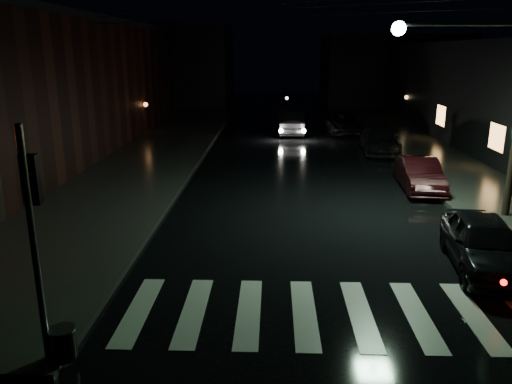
# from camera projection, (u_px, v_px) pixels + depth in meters

# --- Properties ---
(ground) EXTENTS (120.00, 120.00, 0.00)m
(ground) POSITION_uv_depth(u_px,v_px,m) (190.00, 323.00, 10.34)
(ground) COLOR black
(ground) RESTS_ON ground
(sidewalk_left) EXTENTS (6.00, 44.00, 0.15)m
(sidewalk_left) POSITION_uv_depth(u_px,v_px,m) (134.00, 167.00, 23.95)
(sidewalk_left) COLOR #282826
(sidewalk_left) RESTS_ON ground
(sidewalk_right) EXTENTS (4.00, 44.00, 0.15)m
(sidewalk_right) POSITION_uv_depth(u_px,v_px,m) (449.00, 169.00, 23.45)
(sidewalk_right) COLOR #282826
(sidewalk_right) RESTS_ON ground
(building_left) EXTENTS (10.00, 36.00, 7.00)m
(building_left) POSITION_uv_depth(u_px,v_px,m) (3.00, 91.00, 25.17)
(building_left) COLOR black
(building_left) RESTS_ON ground
(building_far_left) EXTENTS (14.00, 10.00, 8.00)m
(building_far_left) POSITION_uv_depth(u_px,v_px,m) (164.00, 65.00, 52.84)
(building_far_left) COLOR black
(building_far_left) RESTS_ON ground
(building_far_right) EXTENTS (14.00, 10.00, 7.00)m
(building_far_right) POSITION_uv_depth(u_px,v_px,m) (391.00, 70.00, 52.18)
(building_far_right) COLOR black
(building_far_right) RESTS_ON ground
(crosswalk) EXTENTS (9.00, 3.00, 0.01)m
(crosswalk) POSITION_uv_depth(u_px,v_px,m) (332.00, 313.00, 10.72)
(crosswalk) COLOR beige
(crosswalk) RESTS_ON ground
(signal_pole_corner) EXTENTS (0.68, 0.61, 4.20)m
(signal_pole_corner) POSITION_uv_depth(u_px,v_px,m) (49.00, 286.00, 8.59)
(signal_pole_corner) COLOR slate
(signal_pole_corner) RESTS_ON ground
(utility_pole) EXTENTS (4.92, 0.44, 8.00)m
(utility_pole) POSITION_uv_depth(u_px,v_px,m) (503.00, 79.00, 15.52)
(utility_pole) COLOR black
(utility_pole) RESTS_ON ground
(parked_car_a) EXTENTS (2.13, 4.24, 1.39)m
(parked_car_a) POSITION_uv_depth(u_px,v_px,m) (484.00, 243.00, 12.80)
(parked_car_a) COLOR black
(parked_car_a) RESTS_ON ground
(parked_car_b) EXTENTS (1.65, 4.05, 1.31)m
(parked_car_b) POSITION_uv_depth(u_px,v_px,m) (420.00, 174.00, 20.03)
(parked_car_b) COLOR black
(parked_car_b) RESTS_ON ground
(parked_car_c) EXTENTS (2.19, 4.76, 1.35)m
(parked_car_c) POSITION_uv_depth(u_px,v_px,m) (379.00, 140.00, 27.66)
(parked_car_c) COLOR black
(parked_car_c) RESTS_ON ground
(parked_car_d) EXTENTS (2.71, 5.21, 1.40)m
(parked_car_d) POSITION_uv_depth(u_px,v_px,m) (343.00, 123.00, 34.06)
(parked_car_d) COLOR black
(parked_car_d) RESTS_ON ground
(oncoming_car) EXTENTS (1.64, 4.66, 1.53)m
(oncoming_car) POSITION_uv_depth(u_px,v_px,m) (291.00, 123.00, 33.47)
(oncoming_car) COLOR black
(oncoming_car) RESTS_ON ground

